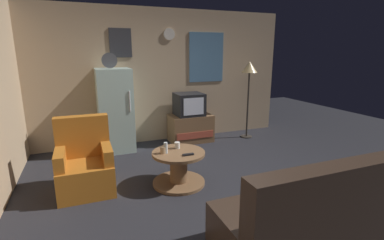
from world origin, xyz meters
name	(u,v)px	position (x,y,z in m)	size (l,w,h in m)	color
ground_plane	(216,190)	(0.00, 0.00, 0.00)	(12.00, 12.00, 0.00)	#232328
wall_with_art	(163,76)	(0.01, 2.45, 1.31)	(5.20, 0.12, 2.60)	tan
fridge	(115,110)	(-1.01, 2.09, 0.75)	(0.60, 0.62, 1.77)	silver
tv_stand	(191,128)	(0.45, 2.09, 0.27)	(0.84, 0.53, 0.55)	brown
crt_tv	(189,104)	(0.42, 2.09, 0.77)	(0.54, 0.51, 0.44)	black
standing_lamp	(249,73)	(1.67, 1.91, 1.36)	(0.32, 0.32, 1.59)	#332D28
coffee_table	(179,168)	(-0.39, 0.35, 0.23)	(0.72, 0.72, 0.47)	brown
wine_glass	(166,148)	(-0.57, 0.37, 0.54)	(0.05, 0.05, 0.15)	silver
mug_ceramic_white	(177,145)	(-0.36, 0.50, 0.51)	(0.08, 0.08, 0.09)	silver
mug_ceramic_tan	(163,150)	(-0.61, 0.37, 0.51)	(0.08, 0.08, 0.09)	tan
remote_control	(188,155)	(-0.32, 0.18, 0.48)	(0.15, 0.04, 0.02)	black
armchair	(85,165)	(-1.59, 0.65, 0.34)	(0.68, 0.68, 0.96)	#B2661E
couch	(312,218)	(0.31, -1.34, 0.31)	(1.70, 0.80, 0.92)	#38281E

